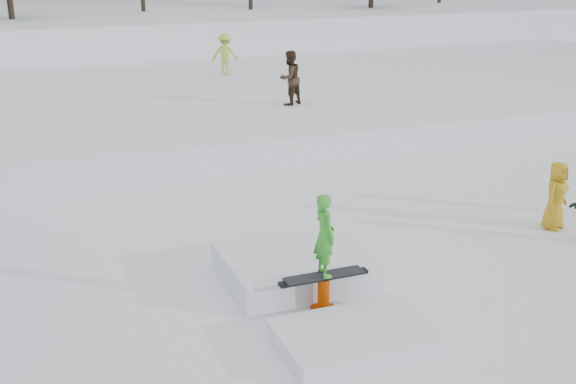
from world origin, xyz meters
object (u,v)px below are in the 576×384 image
object	(u,v)px
walker_ygreen	(225,54)
spectator_yellow	(556,195)
walker_olive	(290,78)
jib_rail_feature	(310,281)

from	to	relation	value
walker_ygreen	spectator_yellow	bearing A→B (deg)	121.01
walker_ygreen	walker_olive	bearing A→B (deg)	115.95
jib_rail_feature	walker_ygreen	bearing A→B (deg)	77.71
walker_ygreen	spectator_yellow	xyz separation A→B (m)	(2.28, -17.31, -0.89)
spectator_yellow	walker_ygreen	bearing A→B (deg)	70.94
walker_ygreen	jib_rail_feature	size ratio (longest dim) A/B	0.39
walker_olive	jib_rail_feature	world-z (taller)	walker_olive
walker_olive	walker_ygreen	size ratio (longest dim) A/B	1.07
jib_rail_feature	spectator_yellow	bearing A→B (deg)	9.69
walker_olive	walker_ygreen	world-z (taller)	walker_olive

